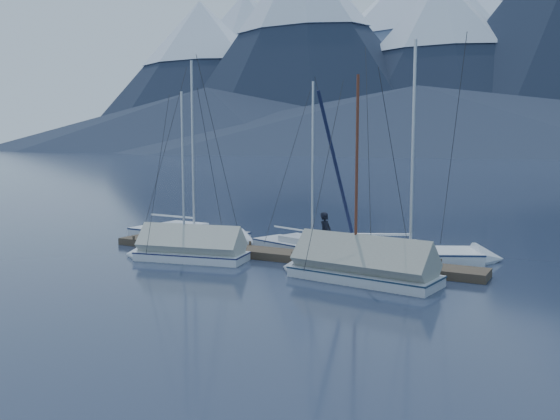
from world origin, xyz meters
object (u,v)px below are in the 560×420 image
Objects in this scene: sailboat_open_left at (202,237)px; sailboat_covered_near at (352,269)px; sailboat_open_right at (423,257)px; sailboat_covered_far at (182,251)px; sailboat_open_mid at (319,251)px; person at (325,234)px.

sailboat_covered_near is (10.35, -4.66, 0.24)m from sailboat_open_left.
sailboat_open_right reaches higher than sailboat_covered_far.
sailboat_open_mid is 4.76m from sailboat_open_right.
sailboat_open_left is 7.10m from sailboat_open_mid.
sailboat_covered_far is (-9.51, -4.80, 0.21)m from sailboat_open_right.
sailboat_open_right is at bearing 0.50° from sailboat_open_left.
sailboat_covered_near is 3.40m from person.
person is at bearing -58.25° from sailboat_open_mid.
person is at bearing -147.67° from sailboat_open_right.
sailboat_open_right is 1.29× the size of sailboat_covered_far.
sailboat_covered_near reaches higher than sailboat_covered_far.
sailboat_open_left is 11.35m from sailboat_covered_near.
person is (8.14, -2.22, 1.09)m from sailboat_open_left.
sailboat_open_right is 10.65m from sailboat_covered_far.
sailboat_covered_far is at bearing 118.57° from person.
sailboat_covered_near is 4.57× the size of person.
sailboat_open_mid is 6.36m from sailboat_covered_far.
sailboat_covered_near is at bearing -132.32° from person.
sailboat_open_mid is 4.71× the size of person.
sailboat_open_left reaches higher than sailboat_covered_far.
sailboat_open_mid is 1.08× the size of sailboat_covered_far.
sailboat_open_left reaches higher than person.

